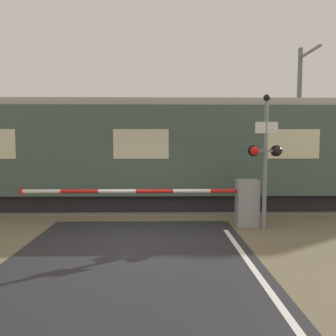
# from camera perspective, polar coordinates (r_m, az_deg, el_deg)

# --- Properties ---
(ground_plane) EXTENTS (80.00, 80.00, 0.00)m
(ground_plane) POSITION_cam_1_polar(r_m,az_deg,el_deg) (7.96, -5.35, -12.79)
(ground_plane) COLOR #6B6047
(track_bed) EXTENTS (36.00, 3.20, 0.13)m
(track_bed) POSITION_cam_1_polar(r_m,az_deg,el_deg) (12.22, -3.77, -6.53)
(track_bed) COLOR slate
(track_bed) RESTS_ON ground_plane
(train) EXTENTS (17.83, 2.82, 3.81)m
(train) POSITION_cam_1_polar(r_m,az_deg,el_deg) (12.00, -4.28, 2.53)
(train) COLOR black
(train) RESTS_ON ground_plane
(crossing_barrier) EXTENTS (6.67, 0.44, 1.32)m
(crossing_barrier) POSITION_cam_1_polar(r_m,az_deg,el_deg) (9.39, 10.27, -5.62)
(crossing_barrier) COLOR gray
(crossing_barrier) RESTS_ON ground_plane
(signal_post) EXTENTS (0.92, 0.26, 3.63)m
(signal_post) POSITION_cam_1_polar(r_m,az_deg,el_deg) (9.16, 16.63, 2.46)
(signal_post) COLOR gray
(signal_post) RESTS_ON ground_plane
(catenary_pole) EXTENTS (0.20, 1.90, 6.41)m
(catenary_pole) POSITION_cam_1_polar(r_m,az_deg,el_deg) (15.52, 21.85, 7.85)
(catenary_pole) COLOR slate
(catenary_pole) RESTS_ON ground_plane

